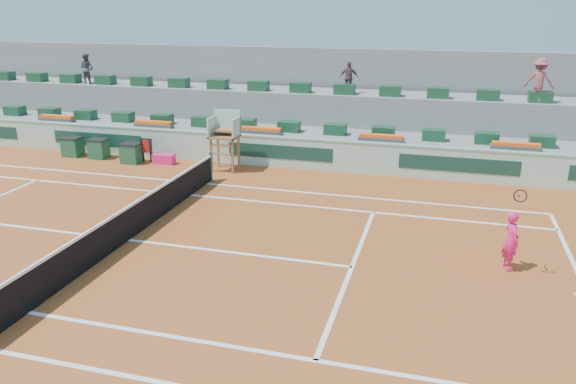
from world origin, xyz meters
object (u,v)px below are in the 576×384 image
tennis_player (511,240)px  drink_cooler_a (131,153)px  umpire_chair (225,132)px  player_bag (164,159)px

tennis_player → drink_cooler_a: bearing=156.3°
umpire_chair → drink_cooler_a: size_ratio=2.86×
tennis_player → umpire_chair: bearing=147.5°
player_bag → umpire_chair: size_ratio=0.38×
drink_cooler_a → player_bag: bearing=10.0°
umpire_chair → drink_cooler_a: (-4.22, -0.16, -1.12)m
player_bag → drink_cooler_a: (-1.37, -0.24, 0.22)m
drink_cooler_a → tennis_player: size_ratio=0.37×
player_bag → tennis_player: 14.63m
drink_cooler_a → tennis_player: 15.76m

